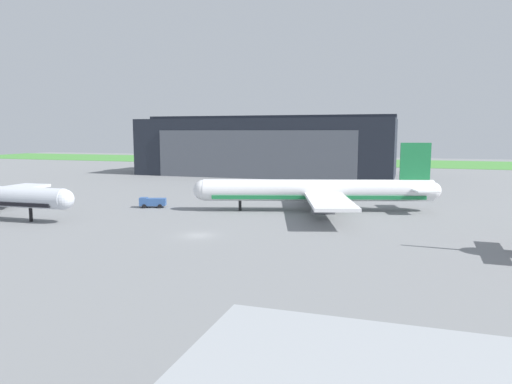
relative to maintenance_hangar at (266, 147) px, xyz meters
name	(u,v)px	position (x,y,z in m)	size (l,w,h in m)	color
ground_plane	(198,235)	(18.30, -95.15, -9.64)	(440.00, 440.00, 0.00)	slate
grass_field_strip	(347,162)	(18.30, 75.69, -9.60)	(440.00, 56.00, 0.08)	#468B3B
maintenance_hangar	(266,147)	(0.00, 0.00, 0.00)	(85.64, 30.09, 20.20)	#232833
airliner_far_left	(318,191)	(30.72, -68.75, -5.91)	(44.58, 40.18, 12.78)	white
pushback_tractor	(153,202)	(-0.83, -74.90, -8.55)	(5.36, 3.36, 1.97)	#335693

